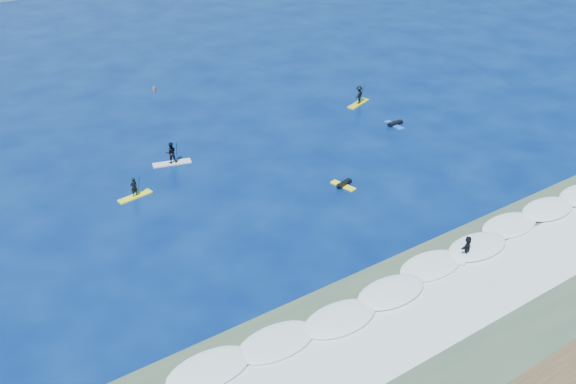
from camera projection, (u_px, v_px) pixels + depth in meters
ground at (326, 207)px, 47.49m from camera, size 160.00×160.00×0.00m
shallow_water at (471, 309)px, 37.48m from camera, size 90.00×13.00×0.01m
breaking_wave at (422, 275)px, 40.34m from camera, size 40.00×6.00×0.30m
whitewater at (458, 300)px, 38.19m from camera, size 34.00×5.00×0.02m
sup_paddler_left at (134, 190)px, 48.49m from camera, size 2.76×1.04×1.89m
sup_paddler_center at (171, 155)px, 53.19m from camera, size 3.28×1.64×2.23m
sup_paddler_right at (359, 96)px, 64.65m from camera, size 3.22×1.82×2.20m
prone_paddler_near at (343, 184)px, 50.18m from camera, size 1.70×2.21×0.45m
prone_paddler_far at (394, 124)px, 60.33m from camera, size 1.80×2.29×0.47m
wave_surfer at (467, 247)px, 41.47m from camera, size 2.18×1.30×1.53m
marker_buoy at (154, 88)px, 68.19m from camera, size 0.24×0.24×0.59m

